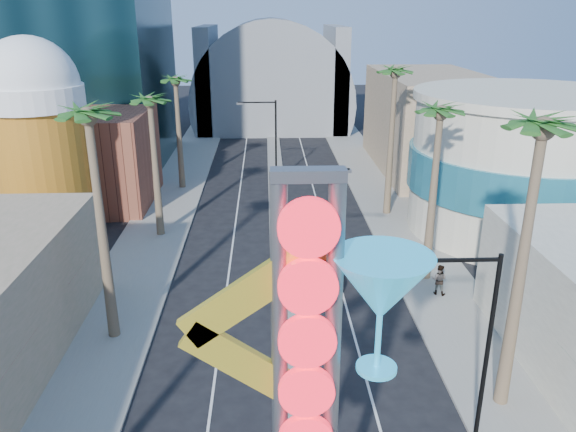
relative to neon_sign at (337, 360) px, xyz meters
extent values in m
cube|color=gray|center=(-10.32, 32.04, -7.23)|extent=(5.00, 100.00, 0.15)
cube|color=gray|center=(8.68, 32.04, -7.23)|extent=(5.00, 100.00, 0.15)
cube|color=gray|center=(-0.82, 35.04, -7.23)|extent=(1.60, 84.00, 0.15)
cube|color=brown|center=(-16.82, 35.04, -3.31)|extent=(10.00, 10.00, 8.00)
cube|color=#93835F|center=(15.18, 45.04, -2.31)|extent=(10.00, 20.00, 10.00)
cylinder|color=#B97018|center=(-17.82, 27.04, -2.31)|extent=(6.40, 6.40, 10.00)
cylinder|color=white|center=(-17.82, 27.04, 3.09)|extent=(7.00, 7.00, 1.60)
sphere|color=white|center=(-17.82, 27.04, 3.89)|extent=(6.60, 6.60, 6.60)
cylinder|color=beige|center=(17.18, 27.04, -2.31)|extent=(16.00, 16.00, 10.00)
cylinder|color=teal|center=(17.18, 27.04, -2.31)|extent=(16.60, 16.60, 3.00)
cylinder|color=beige|center=(17.18, 27.04, 2.99)|extent=(16.60, 16.60, 0.60)
cylinder|color=slate|center=(-0.82, 69.04, -3.31)|extent=(22.00, 16.00, 22.00)
cube|color=slate|center=(-9.82, 69.04, -0.31)|extent=(2.00, 16.00, 14.00)
cube|color=slate|center=(8.18, 69.04, -0.31)|extent=(2.00, 16.00, 14.00)
cylinder|color=slate|center=(-1.52, 0.04, -0.81)|extent=(0.44, 0.44, 12.00)
cylinder|color=slate|center=(-0.12, 0.04, -0.81)|extent=(0.44, 0.44, 12.00)
cube|color=slate|center=(-0.82, 0.04, 5.09)|extent=(1.80, 0.50, 0.30)
cylinder|color=red|center=(-0.82, -0.31, 3.89)|extent=(1.50, 0.25, 1.50)
cylinder|color=red|center=(-0.82, -0.31, 2.34)|extent=(1.50, 0.25, 1.50)
cylinder|color=red|center=(-0.82, -0.31, 0.79)|extent=(1.50, 0.25, 1.50)
cylinder|color=red|center=(-0.82, -0.31, -0.76)|extent=(1.50, 0.25, 1.50)
cube|color=yellow|center=(-2.42, 0.04, 1.89)|extent=(3.47, 0.25, 2.80)
cube|color=yellow|center=(-2.42, 0.04, -0.11)|extent=(3.47, 0.25, 2.80)
cone|color=#24A4D1|center=(1.08, 0.04, 2.09)|extent=(2.60, 2.60, 1.80)
cylinder|color=#24A4D1|center=(1.08, 0.04, 0.49)|extent=(0.16, 0.16, 1.60)
cylinder|color=#24A4D1|center=(1.08, 0.04, -0.31)|extent=(1.10, 1.10, 0.12)
cylinder|color=black|center=(-0.82, 17.04, -3.31)|extent=(0.18, 0.18, 8.00)
cube|color=black|center=(0.98, 17.04, 0.49)|extent=(3.60, 0.12, 0.12)
cube|color=slate|center=(2.58, 17.04, 0.39)|extent=(0.60, 0.25, 0.18)
cylinder|color=black|center=(-0.82, 41.04, -3.31)|extent=(0.18, 0.18, 8.00)
cube|color=black|center=(-2.62, 41.04, 0.49)|extent=(3.60, 0.12, 0.12)
cube|color=slate|center=(-4.22, 41.04, 0.39)|extent=(0.60, 0.25, 0.18)
cylinder|color=black|center=(6.38, 5.04, -3.31)|extent=(0.18, 0.18, 8.00)
cube|color=black|center=(4.76, 5.04, 0.49)|extent=(3.24, 0.12, 0.12)
cube|color=slate|center=(3.32, 5.04, 0.39)|extent=(0.60, 0.25, 0.18)
cylinder|color=brown|center=(-9.82, 13.04, -1.56)|extent=(0.40, 0.40, 11.50)
sphere|color=#184416|center=(-9.82, 13.04, 4.19)|extent=(2.40, 2.40, 2.40)
cylinder|color=brown|center=(-9.82, 27.04, -2.31)|extent=(0.40, 0.40, 10.00)
sphere|color=#184416|center=(-9.82, 27.04, 2.69)|extent=(2.40, 2.40, 2.40)
cylinder|color=brown|center=(-9.82, 39.04, -2.31)|extent=(0.40, 0.40, 10.00)
sphere|color=#184416|center=(-9.82, 39.04, 2.69)|extent=(2.40, 2.40, 2.40)
cylinder|color=brown|center=(8.18, 7.04, -1.31)|extent=(0.40, 0.40, 12.00)
sphere|color=#184416|center=(8.18, 7.04, 4.69)|extent=(2.40, 2.40, 2.40)
cylinder|color=brown|center=(8.18, 19.04, -2.06)|extent=(0.40, 0.40, 10.50)
sphere|color=#184416|center=(8.18, 19.04, 3.19)|extent=(2.40, 2.40, 2.40)
cylinder|color=brown|center=(8.18, 31.04, -1.56)|extent=(0.40, 0.40, 11.50)
sphere|color=#184416|center=(8.18, 31.04, 4.19)|extent=(2.40, 2.40, 2.40)
imported|color=#B42C0D|center=(1.29, 19.02, -6.49)|extent=(2.97, 5.99, 1.63)
imported|color=gray|center=(8.30, 16.77, -6.22)|extent=(1.13, 1.05, 1.87)
camera|label=1|loc=(-1.80, -12.58, 8.72)|focal=35.00mm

